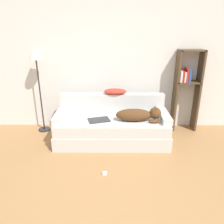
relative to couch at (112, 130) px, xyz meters
name	(u,v)px	position (x,y,z in m)	size (l,w,h in m)	color
wall_back	(116,57)	(0.06, 0.69, 1.14)	(6.92, 0.06, 2.70)	silver
couch	(112,130)	(0.00, 0.00, 0.00)	(1.89, 0.82, 0.42)	silver
couch_backrest	(112,103)	(0.00, 0.34, 0.38)	(1.85, 0.15, 0.33)	silver
couch_arm_left	(60,115)	(-0.87, -0.01, 0.27)	(0.15, 0.63, 0.10)	silver
couch_arm_right	(164,116)	(0.87, -0.01, 0.27)	(0.15, 0.63, 0.10)	silver
dog	(139,115)	(0.43, -0.10, 0.32)	(0.73, 0.25, 0.25)	#513319
laptop	(99,120)	(-0.21, -0.09, 0.22)	(0.39, 0.31, 0.02)	#2D2D30
throw_pillow	(115,91)	(0.05, 0.32, 0.60)	(0.40, 0.21, 0.10)	red
bookshelf	(187,86)	(1.36, 0.51, 0.65)	(0.45, 0.26, 1.50)	#4C3823
floor_lamp	(36,62)	(-1.31, 0.43, 1.08)	(0.23, 0.23, 1.56)	#232326
power_adapter	(105,173)	(-0.09, -0.95, -0.19)	(0.06, 0.06, 0.03)	white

